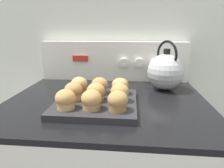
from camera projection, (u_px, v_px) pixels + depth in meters
The scene contains 13 objects.
wall_back at pixel (115, 26), 1.01m from camera, with size 8.00×0.05×2.40m.
control_panel at pixel (114, 61), 1.01m from camera, with size 0.73×0.07×0.19m.
muffin_pan at pixel (96, 103), 0.68m from camera, with size 0.27×0.27×0.02m.
muffin_r0_c0 at pixel (66, 100), 0.61m from camera, with size 0.06×0.06×0.06m.
muffin_r0_c1 at pixel (91, 100), 0.60m from camera, with size 0.06×0.06×0.06m.
muffin_r0_c2 at pixel (118, 101), 0.59m from camera, with size 0.06×0.06×0.06m.
muffin_r1_c0 at pixel (74, 91), 0.68m from camera, with size 0.06×0.06×0.06m.
muffin_r1_c1 at pixel (96, 92), 0.67m from camera, with size 0.06×0.06×0.06m.
muffin_r1_c2 at pixel (120, 93), 0.67m from camera, with size 0.06×0.06×0.06m.
muffin_r2_c0 at pixel (79, 85), 0.75m from camera, with size 0.06×0.06×0.06m.
muffin_r2_c1 at pixel (100, 86), 0.75m from camera, with size 0.06×0.06×0.06m.
muffin_r2_c2 at pixel (120, 86), 0.74m from camera, with size 0.06×0.06×0.06m.
tea_kettle at pixel (165, 71), 0.85m from camera, with size 0.16×0.17×0.21m.
Camera 1 is at (0.09, -0.38, 1.19)m, focal length 32.00 mm.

